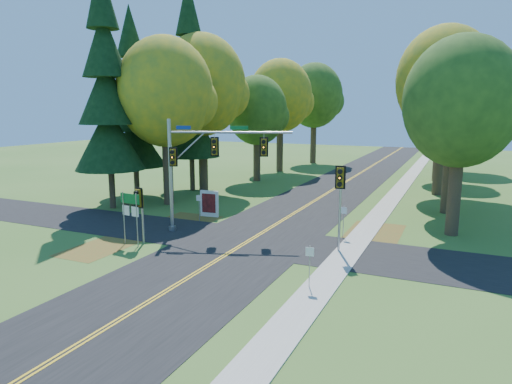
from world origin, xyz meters
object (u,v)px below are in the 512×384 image
at_px(route_sign_cluster, 130,208).
at_px(info_kiosk, 209,204).
at_px(east_signal_pole, 340,187).
at_px(traffic_mast, 200,160).

height_order(route_sign_cluster, info_kiosk, route_sign_cluster).
bearing_deg(east_signal_pole, route_sign_cluster, -168.92).
xyz_separation_m(traffic_mast, east_signal_pole, (9.52, -0.67, -1.01)).
distance_m(east_signal_pole, route_sign_cluster, 12.46).
bearing_deg(east_signal_pole, traffic_mast, 169.38).
bearing_deg(info_kiosk, traffic_mast, -71.11).
xyz_separation_m(traffic_mast, route_sign_cluster, (-2.27, -4.43, -2.54)).
bearing_deg(route_sign_cluster, info_kiosk, 92.60).
bearing_deg(route_sign_cluster, east_signal_pole, 24.11).
xyz_separation_m(route_sign_cluster, info_kiosk, (0.56, 8.41, -1.28)).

